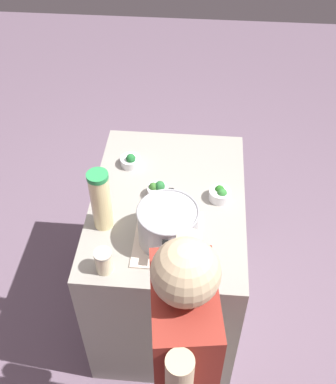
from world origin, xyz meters
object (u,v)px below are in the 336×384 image
(mason_jar, at_px, (104,261))
(person_cook, at_px, (181,369))
(broccoli_bowl_front, at_px, (220,194))
(broccoli_bowl_center, at_px, (158,190))
(lemonade_pitcher, at_px, (101,200))
(broccoli_bowl_back, at_px, (131,161))
(cooking_pot, at_px, (168,224))

(mason_jar, relative_size, person_cook, 0.07)
(broccoli_bowl_front, bearing_deg, broccoli_bowl_center, -88.83)
(broccoli_bowl_center, xyz_separation_m, person_cook, (0.84, 0.17, -0.08))
(lemonade_pitcher, relative_size, broccoli_bowl_front, 2.99)
(broccoli_bowl_center, relative_size, broccoli_bowl_back, 0.94)
(mason_jar, height_order, broccoli_bowl_center, mason_jar)
(cooking_pot, xyz_separation_m, broccoli_bowl_front, (-0.27, 0.23, -0.07))
(lemonade_pitcher, bearing_deg, broccoli_bowl_back, 170.97)
(cooking_pot, distance_m, broccoli_bowl_back, 0.54)
(lemonade_pitcher, relative_size, broccoli_bowl_back, 2.91)
(cooking_pot, xyz_separation_m, broccoli_bowl_center, (-0.27, -0.07, -0.06))
(person_cook, bearing_deg, broccoli_bowl_back, -162.48)
(broccoli_bowl_front, relative_size, broccoli_bowl_center, 1.03)
(broccoli_bowl_front, height_order, broccoli_bowl_center, broccoli_bowl_center)
(broccoli_bowl_back, bearing_deg, broccoli_bowl_front, 65.82)
(broccoli_bowl_front, xyz_separation_m, person_cook, (0.85, -0.13, -0.08))
(broccoli_bowl_front, bearing_deg, person_cook, -8.79)
(mason_jar, relative_size, broccoli_bowl_front, 1.07)
(cooking_pot, bearing_deg, broccoli_bowl_center, -164.71)
(cooking_pot, height_order, broccoli_bowl_front, cooking_pot)
(cooking_pot, distance_m, person_cook, 0.60)
(cooking_pot, relative_size, lemonade_pitcher, 1.08)
(lemonade_pitcher, height_order, person_cook, person_cook)
(broccoli_bowl_center, bearing_deg, person_cook, 11.50)
(broccoli_bowl_front, xyz_separation_m, broccoli_bowl_back, (-0.21, -0.47, -0.00))
(lemonade_pitcher, xyz_separation_m, person_cook, (0.64, 0.40, -0.20))
(mason_jar, xyz_separation_m, broccoli_bowl_center, (-0.45, 0.18, -0.02))
(broccoli_bowl_back, bearing_deg, person_cook, 17.52)
(lemonade_pitcher, height_order, broccoli_bowl_back, lemonade_pitcher)
(mason_jar, xyz_separation_m, broccoli_bowl_front, (-0.46, 0.48, -0.02))
(cooking_pot, distance_m, broccoli_bowl_front, 0.36)
(person_cook, bearing_deg, broccoli_bowl_front, 171.21)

